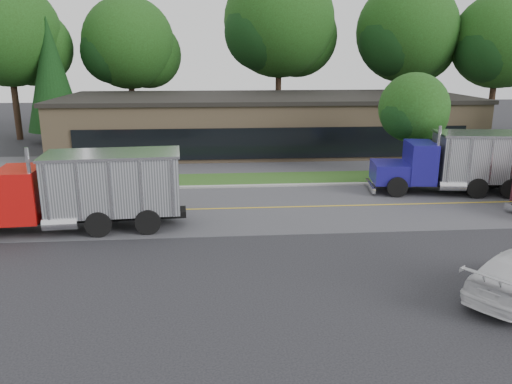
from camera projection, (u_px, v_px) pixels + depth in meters
ground at (283, 288)px, 16.41m from camera, size 140.00×140.00×0.00m
road at (259, 208)px, 25.06m from camera, size 60.00×8.00×0.02m
center_line at (259, 208)px, 25.06m from camera, size 60.00×0.12×0.01m
curb at (253, 187)px, 29.10m from camera, size 60.00×0.30×0.12m
grass_verge at (251, 179)px, 30.83m from camera, size 60.00×3.40×0.03m
far_parking at (246, 163)px, 35.64m from camera, size 60.00×7.00×0.02m
strip_mall at (266, 124)px, 41.03m from camera, size 32.00×12.00×4.00m
tree_far_a at (10, 39)px, 43.43m from camera, size 9.68×9.11×13.80m
tree_far_b at (131, 48)px, 46.30m from camera, size 8.93×8.40×12.73m
tree_far_c at (281, 27)px, 46.90m from camera, size 10.97×10.32×15.65m
tree_far_d at (408, 37)px, 47.08m from camera, size 10.03×9.44×14.31m
tree_far_e at (499, 46)px, 45.98m from camera, size 9.10×8.57×12.98m
evergreen_left at (51, 75)px, 42.48m from camera, size 4.68×4.68×10.63m
tree_verge at (414, 111)px, 30.57m from camera, size 4.52×4.26×6.45m
dump_truck_red at (83, 189)px, 21.59m from camera, size 9.97×3.32×3.36m
dump_truck_blue at (460, 161)px, 27.44m from camera, size 8.65×3.67×3.36m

